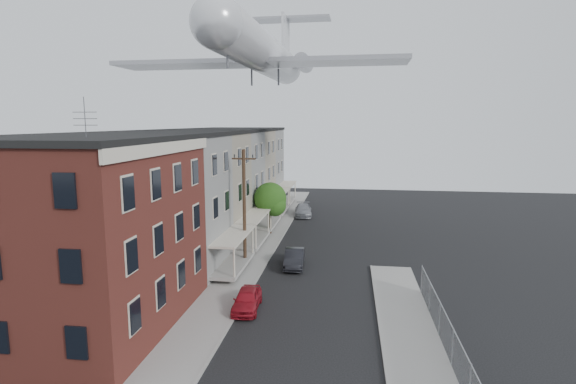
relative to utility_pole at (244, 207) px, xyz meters
name	(u,v)px	position (x,y,z in m)	size (l,w,h in m)	color
sidewalk_left	(262,244)	(0.10, 6.00, -4.61)	(3.00, 62.00, 0.12)	gray
sidewalk_right	(414,353)	(11.10, -12.00, -4.61)	(3.00, 26.00, 0.12)	gray
curb_left	(277,245)	(1.55, 6.00, -4.60)	(0.15, 62.00, 0.14)	gray
curb_right	(383,351)	(9.65, -12.00, -4.60)	(0.15, 26.00, 0.14)	gray
corner_building	(80,232)	(-6.40, -11.00, 0.49)	(10.31, 12.30, 12.15)	black
row_house_a	(156,202)	(-6.36, -1.50, 0.45)	(11.98, 7.00, 10.30)	gray
row_house_b	(189,188)	(-6.36, 5.50, 0.45)	(11.98, 7.00, 10.30)	gray
row_house_c	(213,179)	(-6.36, 12.50, 0.45)	(11.98, 7.00, 10.30)	gray
row_house_d	(230,172)	(-6.36, 19.50, 0.45)	(11.98, 7.00, 10.30)	gray
row_house_e	(244,166)	(-6.36, 26.50, 0.45)	(11.98, 7.00, 10.30)	gray
chainlink_fence	(453,347)	(12.60, -13.00, -3.68)	(0.06, 18.06, 1.90)	gray
utility_pole	(244,207)	(0.00, 0.00, 0.00)	(1.80, 0.26, 9.00)	black
street_tree	(271,200)	(0.33, 9.92, -1.22)	(3.22, 3.20, 5.20)	black
car_near	(247,299)	(2.00, -7.99, -4.05)	(1.48, 3.67, 1.25)	maroon
car_mid	(294,258)	(3.80, 0.33, -4.00)	(1.43, 4.10, 1.35)	black
car_far	(303,210)	(2.50, 19.32, -3.99)	(1.92, 4.71, 1.37)	gray
airplane	(264,54)	(-0.26, 9.74, 12.61)	(26.02, 29.71, 8.63)	silver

